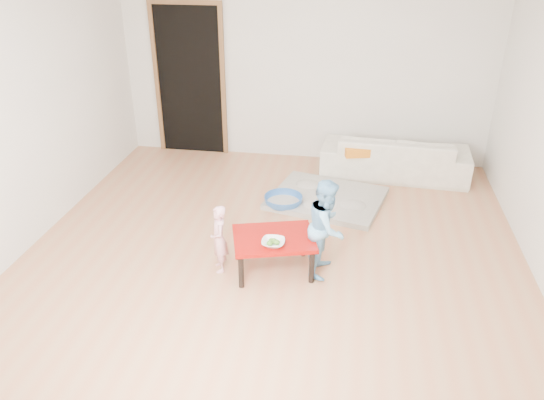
% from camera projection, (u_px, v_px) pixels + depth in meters
% --- Properties ---
extents(floor, '(5.00, 5.00, 0.01)m').
position_uv_depth(floor, '(275.00, 247.00, 5.47)').
color(floor, '#BC7850').
rests_on(floor, ground).
extents(back_wall, '(5.00, 0.02, 2.60)m').
position_uv_depth(back_wall, '(305.00, 66.00, 7.07)').
color(back_wall, beige).
rests_on(back_wall, floor).
extents(left_wall, '(0.02, 5.00, 2.60)m').
position_uv_depth(left_wall, '(26.00, 114.00, 5.24)').
color(left_wall, beige).
rests_on(left_wall, floor).
extents(doorway, '(1.02, 0.08, 2.11)m').
position_uv_depth(doorway, '(190.00, 82.00, 7.41)').
color(doorway, brown).
rests_on(doorway, back_wall).
extents(sofa, '(1.93, 0.84, 0.55)m').
position_uv_depth(sofa, '(395.00, 155.00, 6.96)').
color(sofa, white).
rests_on(sofa, floor).
extents(cushion, '(0.49, 0.46, 0.11)m').
position_uv_depth(cushion, '(359.00, 149.00, 6.79)').
color(cushion, orange).
rests_on(cushion, sofa).
extents(red_table, '(0.87, 0.75, 0.37)m').
position_uv_depth(red_table, '(274.00, 254.00, 5.02)').
color(red_table, '#8F0B07').
rests_on(red_table, floor).
extents(bowl, '(0.21, 0.21, 0.05)m').
position_uv_depth(bowl, '(273.00, 243.00, 4.79)').
color(bowl, white).
rests_on(bowl, red_table).
extents(broccoli, '(0.12, 0.12, 0.06)m').
position_uv_depth(broccoli, '(273.00, 243.00, 4.79)').
color(broccoli, '#2D5919').
rests_on(broccoli, red_table).
extents(child_pink, '(0.24, 0.29, 0.68)m').
position_uv_depth(child_pink, '(219.00, 239.00, 4.97)').
color(child_pink, '#E7697B').
rests_on(child_pink, floor).
extents(child_blue, '(0.43, 0.52, 0.95)m').
position_uv_depth(child_blue, '(327.00, 227.00, 4.90)').
color(child_blue, '#63AAE6').
rests_on(child_blue, floor).
extents(basin, '(0.45, 0.45, 0.14)m').
position_uv_depth(basin, '(283.00, 202.00, 6.23)').
color(basin, '#2E62B0').
rests_on(basin, floor).
extents(blanket, '(1.50, 1.35, 0.06)m').
position_uv_depth(blanket, '(327.00, 198.00, 6.40)').
color(blanket, '#AEA799').
rests_on(blanket, floor).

